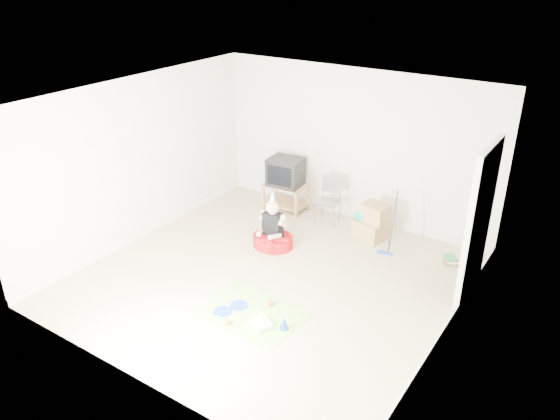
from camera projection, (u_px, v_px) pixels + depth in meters
The scene contains 16 objects.
ground at pixel (270, 278), 7.85m from camera, with size 5.00×5.00×0.00m, color #C5B08E.
doorway_recess at pixel (480, 226), 7.07m from camera, with size 0.02×0.90×2.05m, color black.
tv_stand at pixel (285, 195), 9.85m from camera, with size 0.77×0.48×0.47m.
crt_tv at pixel (286, 172), 9.66m from camera, with size 0.58×0.48×0.50m, color black.
folding_chair at pixel (328, 202), 9.27m from camera, with size 0.41×0.39×0.82m.
cardboard_boxes at pixel (371, 222), 8.81m from camera, with size 0.57×0.47×0.62m.
floor_mop at pixel (386, 239), 8.37m from camera, with size 0.25×0.33×0.96m.
book_pile at pixel (451, 259), 8.22m from camera, with size 0.27×0.30×0.11m.
seated_woman at pixel (273, 234), 8.61m from camera, with size 0.69×0.69×0.95m.
party_mat at pixel (252, 312), 7.10m from camera, with size 1.32×0.95×0.01m, color #E53084.
birthday_cake at pixel (261, 324), 6.82m from camera, with size 0.32×0.29×0.13m.
blue_plate_near at pixel (239, 305), 7.22m from camera, with size 0.24×0.24×0.01m, color blue.
blue_plate_far at pixel (223, 311), 7.10m from camera, with size 0.24×0.24×0.01m, color blue.
orange_cup_near at pixel (270, 304), 7.20m from camera, with size 0.07×0.07×0.08m, color orange.
orange_cup_far at pixel (227, 322), 6.83m from camera, with size 0.07×0.07×0.07m, color orange.
blue_party_hat at pixel (284, 323), 6.74m from camera, with size 0.12×0.12×0.17m, color #1946B1.
Camera 1 is at (3.81, -5.49, 4.24)m, focal length 35.00 mm.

